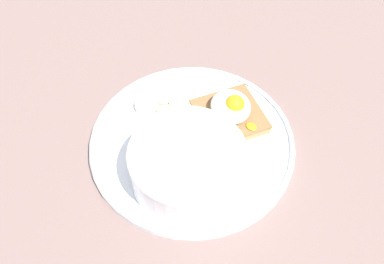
{
  "coord_description": "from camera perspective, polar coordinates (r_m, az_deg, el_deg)",
  "views": [
    {
      "loc": [
        -33.17,
        8.29,
        49.88
      ],
      "look_at": [
        0.0,
        0.0,
        5.0
      ],
      "focal_mm": 40.0,
      "sensor_mm": 36.0,
      "label": 1
    }
  ],
  "objects": [
    {
      "name": "plate",
      "position": [
        0.58,
        0.0,
        -1.31
      ],
      "size": [
        27.82,
        27.82,
        1.6
      ],
      "color": "white",
      "rests_on": "ground_plane"
    },
    {
      "name": "banana_slice_front",
      "position": [
        0.63,
        -3.54,
        4.66
      ],
      "size": [
        3.6,
        3.64,
        1.06
      ],
      "color": "#F1EEBD",
      "rests_on": "plate"
    },
    {
      "name": "oatmeal_bowl",
      "position": [
        0.52,
        -0.57,
        -4.45
      ],
      "size": [
        14.37,
        14.37,
        5.96
      ],
      "color": "white",
      "rests_on": "plate"
    },
    {
      "name": "banana_slice_back",
      "position": [
        0.61,
        -1.49,
        3.85
      ],
      "size": [
        3.77,
        3.72,
        1.37
      ],
      "color": "beige",
      "rests_on": "plate"
    },
    {
      "name": "toast_slice",
      "position": [
        0.6,
        5.03,
        2.15
      ],
      "size": [
        9.84,
        9.84,
        1.48
      ],
      "color": "brown",
      "rests_on": "plate"
    },
    {
      "name": "banana_slice_left",
      "position": [
        0.62,
        -6.08,
        3.53
      ],
      "size": [
        4.48,
        4.43,
        1.53
      ],
      "color": "beige",
      "rests_on": "plate"
    },
    {
      "name": "poached_egg",
      "position": [
        0.58,
        5.29,
        3.43
      ],
      "size": [
        7.07,
        5.71,
        3.64
      ],
      "color": "white",
      "rests_on": "toast_slice"
    },
    {
      "name": "banana_slice_right",
      "position": [
        0.6,
        -3.27,
        2.31
      ],
      "size": [
        4.12,
        4.13,
        1.03
      ],
      "color": "beige",
      "rests_on": "plate"
    },
    {
      "name": "ground_plane",
      "position": [
        0.6,
        0.0,
        -2.33
      ],
      "size": [
        120.0,
        120.0,
        2.0
      ],
      "primitive_type": "cube",
      "color": "#6F5A56",
      "rests_on": "ground"
    }
  ]
}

